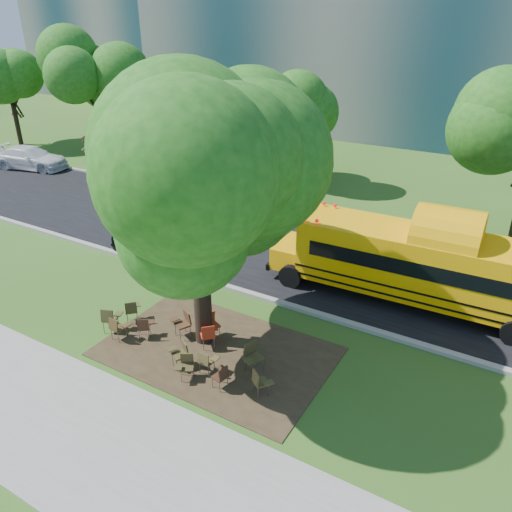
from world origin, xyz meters
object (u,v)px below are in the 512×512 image
Objects in this scene: chair_11 at (209,334)px; pedestrian_b at (85,150)px; chair_1 at (117,327)px; black_car at (152,242)px; chair_3 at (181,352)px; chair_6 at (221,375)px; chair_5 at (186,364)px; bg_car_silver at (129,179)px; chair_10 at (211,323)px; chair_4 at (206,360)px; school_bus at (438,268)px; chair_7 at (260,381)px; chair_8 at (132,309)px; pedestrian_a at (132,153)px; chair_0 at (110,317)px; bg_car_red at (205,205)px; chair_2 at (144,326)px; main_tree at (196,181)px; chair_9 at (183,321)px; bg_car_white at (30,158)px; chair_12 at (252,355)px.

pedestrian_b reaches higher than chair_11.
chair_1 is 0.23× the size of black_car.
chair_6 is (1.57, -0.20, -0.07)m from chair_3.
bg_car_silver is (-13.28, 11.79, 0.22)m from chair_5.
chair_6 is 9.26m from black_car.
chair_10 is at bearing 53.28° from chair_6.
chair_4 is 25.04m from pedestrian_b.
school_bus reaches higher than chair_3.
chair_3 is (2.58, -0.02, 0.02)m from chair_1.
bg_car_silver reaches higher than chair_11.
chair_8 reaches higher than chair_7.
chair_7 is at bearing -69.60° from chair_11.
chair_8 is 3.11m from chair_11.
pedestrian_a reaches higher than chair_7.
chair_0 reaches higher than chair_11.
bg_car_red is at bearing 49.63° from pedestrian_b.
chair_2 reaches higher than chair_4.
black_car is (-2.68, 5.16, 0.06)m from chair_0.
bg_car_silver is at bearing 99.63° from chair_2.
main_tree reaches higher than chair_9.
chair_7 is 0.43× the size of pedestrian_b.
bg_car_white is at bearing -168.18° from chair_7.
chair_12 is at bearing -14.78° from main_tree.
bg_car_white reaches higher than chair_4.
chair_3 is 1.69m from chair_10.
chair_2 is 0.41× the size of pedestrian_b.
chair_9 is (-0.91, 1.29, 0.03)m from chair_3.
chair_12 is 8.97m from black_car.
chair_7 is 0.16× the size of bg_car_red.
chair_1 is 4.16m from chair_6.
chair_9 is (-1.76, 1.18, 0.08)m from chair_4.
pedestrian_b is (-17.13, 14.38, 0.43)m from chair_1.
pedestrian_a is at bearing 139.14° from main_tree.
chair_11 is 0.20× the size of bg_car_silver.
chair_8 is 0.86× the size of chair_12.
pedestrian_a is at bearing -104.85° from chair_10.
bg_car_red is 13.95m from pedestrian_b.
chair_11 is at bearing 33.78° from pedestrian_b.
chair_9 is 2.88m from chair_12.
bg_car_silver is (-7.03, 6.04, 0.09)m from black_car.
chair_11 is at bearing -144.96° from bg_car_red.
chair_3 is 17.20m from bg_car_silver.
bg_car_silver reaches higher than chair_12.
bg_car_red is (-6.60, 8.97, 0.18)m from chair_11.
pedestrian_b reaches higher than chair_12.
school_bus reaches higher than chair_0.
chair_3 is (3.12, -0.25, -0.03)m from chair_0.
chair_9 is (1.00, 0.75, 0.08)m from chair_2.
chair_3 is at bearing -134.51° from pedestrian_a.
pedestrian_a is (5.67, 3.72, 0.25)m from bg_car_white.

